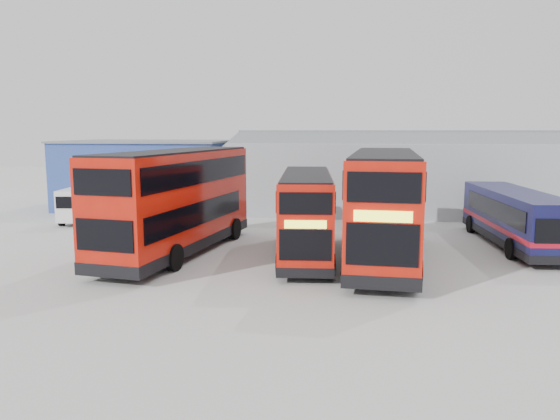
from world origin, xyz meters
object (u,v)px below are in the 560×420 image
object	(u,v)px
double_decker_centre	(306,216)
panel_van	(87,202)
double_decker_left	(177,203)
office_block	(148,174)
maintenance_shed	(439,175)
double_decker_right	(383,208)
single_decker_blue	(515,219)

from	to	relation	value
double_decker_centre	panel_van	distance (m)	17.16
double_decker_left	double_decker_centre	size ratio (longest dim) A/B	1.26
office_block	panel_van	distance (m)	7.16
double_decker_centre	double_decker_left	bearing A→B (deg)	175.82
double_decker_left	double_decker_centre	world-z (taller)	double_decker_left
maintenance_shed	double_decker_left	size ratio (longest dim) A/B	2.53
maintenance_shed	double_decker_centre	world-z (taller)	maintenance_shed
maintenance_shed	double_decker_right	size ratio (longest dim) A/B	2.57
maintenance_shed	single_decker_blue	xyz separation A→B (m)	(1.83, -13.17, -1.19)
double_decker_centre	single_decker_blue	world-z (taller)	double_decker_centre
double_decker_left	single_decker_blue	xyz separation A→B (m)	(16.56, 4.00, -1.06)
double_decker_left	single_decker_blue	bearing A→B (deg)	-157.49
maintenance_shed	panel_van	xyz separation A→B (m)	(-23.56, -8.87, -1.35)
office_block	double_decker_centre	world-z (taller)	office_block
maintenance_shed	double_decker_right	distance (m)	18.14
office_block	maintenance_shed	xyz separation A→B (m)	(22.00, 2.01, 0.02)
single_decker_blue	panel_van	bearing A→B (deg)	-13.60
double_decker_right	single_decker_blue	size ratio (longest dim) A/B	1.11
maintenance_shed	double_decker_right	bearing A→B (deg)	-106.14
panel_van	double_decker_centre	bearing A→B (deg)	-35.16
office_block	double_decker_centre	distance (m)	20.25
maintenance_shed	double_decker_right	xyz separation A→B (m)	(-5.04, -17.42, -0.13)
double_decker_left	double_decker_centre	xyz separation A→B (m)	(6.19, 0.04, -0.50)
single_decker_blue	double_decker_centre	bearing A→B (deg)	16.90
maintenance_shed	office_block	bearing A→B (deg)	-174.79
double_decker_centre	single_decker_blue	xyz separation A→B (m)	(10.37, 3.96, -0.56)
double_decker_right	panel_van	distance (m)	20.44
office_block	single_decker_blue	distance (m)	26.34
office_block	panel_van	size ratio (longest dim) A/B	2.30
office_block	double_decker_left	bearing A→B (deg)	-64.39
single_decker_blue	double_decker_left	bearing A→B (deg)	9.60
double_decker_left	panel_van	xyz separation A→B (m)	(-8.83, 8.30, -1.22)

